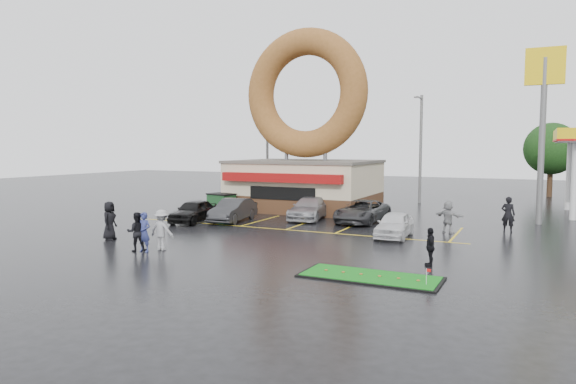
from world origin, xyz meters
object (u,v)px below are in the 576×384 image
at_px(car_grey, 362,211).
at_px(person_cameraman, 430,247).
at_px(donut_shop, 305,150).
at_px(person_blue, 144,232).
at_px(streetlight_mid, 420,146).
at_px(dumpster, 221,204).
at_px(car_silver, 310,208).
at_px(car_white, 394,225).
at_px(car_black, 194,211).
at_px(shell_sign, 544,102).
at_px(streetlight_left, 267,146).
at_px(putting_green, 370,277).
at_px(car_dgrey, 233,210).

bearing_deg(car_grey, person_cameraman, -55.62).
distance_m(donut_shop, person_blue, 18.23).
relative_size(donut_shop, person_blue, 7.56).
relative_size(streetlight_mid, dumpster, 5.00).
distance_m(car_silver, car_white, 7.95).
distance_m(car_black, car_grey, 10.53).
distance_m(car_black, car_white, 12.64).
relative_size(shell_sign, streetlight_left, 1.18).
xyz_separation_m(car_silver, person_cameraman, (9.57, -10.18, 0.06)).
xyz_separation_m(streetlight_mid, car_silver, (-4.49, -12.92, -4.08)).
height_order(streetlight_mid, car_grey, streetlight_mid).
bearing_deg(car_silver, car_grey, -7.04).
bearing_deg(car_black, car_silver, 30.16).
xyz_separation_m(car_black, person_blue, (3.44, -8.41, 0.18)).
bearing_deg(streetlight_left, putting_green, -54.90).
bearing_deg(streetlight_left, car_dgrey, -69.59).
height_order(car_black, car_silver, car_black).
bearing_deg(dumpster, streetlight_left, 115.23).
distance_m(shell_sign, person_cameraman, 16.13).
bearing_deg(car_white, person_blue, -138.98).
height_order(car_grey, person_cameraman, person_cameraman).
bearing_deg(car_dgrey, putting_green, -45.85).
xyz_separation_m(person_blue, putting_green, (10.50, -0.06, -0.85)).
bearing_deg(streetlight_left, car_white, -45.07).
height_order(person_blue, dumpster, person_blue).
xyz_separation_m(streetlight_left, streetlight_mid, (14.00, 1.00, 0.00)).
bearing_deg(dumpster, streetlight_mid, 60.81).
xyz_separation_m(car_dgrey, car_white, (10.61, -1.22, -0.06)).
xyz_separation_m(person_blue, person_cameraman, (12.09, 2.72, -0.12)).
bearing_deg(person_blue, car_dgrey, 93.70).
bearing_deg(car_grey, streetlight_mid, 89.78).
distance_m(donut_shop, dumpster, 7.54).
relative_size(donut_shop, car_white, 3.48).
height_order(car_silver, car_white, car_silver).
relative_size(shell_sign, car_grey, 2.12).
xyz_separation_m(donut_shop, shell_sign, (16.00, -0.97, 2.91)).
bearing_deg(putting_green, car_white, 98.51).
distance_m(car_white, putting_green, 8.77).
xyz_separation_m(donut_shop, car_dgrey, (-1.41, -8.07, -3.75)).
bearing_deg(car_dgrey, streetlight_left, 104.23).
bearing_deg(streetlight_mid, streetlight_left, -175.91).
bearing_deg(streetlight_left, dumpster, -77.88).
bearing_deg(person_blue, car_grey, 60.30).
height_order(person_blue, person_cameraman, person_blue).
bearing_deg(car_black, car_grey, 18.38).
bearing_deg(car_white, person_cameraman, -65.84).
relative_size(person_blue, dumpster, 0.99).
distance_m(streetlight_left, car_grey, 18.16).
distance_m(car_dgrey, car_grey, 8.11).
xyz_separation_m(donut_shop, car_silver, (2.51, -4.97, -3.76)).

